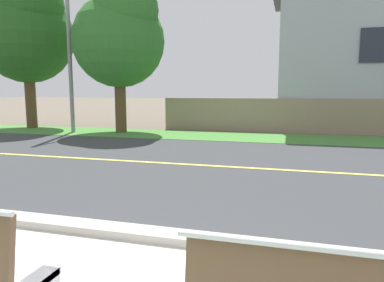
# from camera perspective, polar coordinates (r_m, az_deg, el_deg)

# --- Properties ---
(ground_plane) EXTENTS (140.00, 140.00, 0.00)m
(ground_plane) POSITION_cam_1_polar(r_m,az_deg,el_deg) (9.54, 8.96, -2.40)
(ground_plane) COLOR #665B4C
(curb_edge) EXTENTS (44.00, 0.30, 0.11)m
(curb_edge) POSITION_cam_1_polar(r_m,az_deg,el_deg) (4.16, -0.45, -15.46)
(curb_edge) COLOR #ADA89E
(curb_edge) RESTS_ON ground_plane
(street_asphalt) EXTENTS (52.00, 8.00, 0.01)m
(street_asphalt) POSITION_cam_1_polar(r_m,az_deg,el_deg) (8.07, 7.72, -4.25)
(street_asphalt) COLOR #383A3D
(street_asphalt) RESTS_ON ground_plane
(road_centre_line) EXTENTS (48.00, 0.14, 0.01)m
(road_centre_line) POSITION_cam_1_polar(r_m,az_deg,el_deg) (8.07, 7.72, -4.22)
(road_centre_line) COLOR #E0CC4C
(road_centre_line) RESTS_ON ground_plane
(far_verge_grass) EXTENTS (48.00, 2.80, 0.02)m
(far_verge_grass) POSITION_cam_1_polar(r_m,az_deg,el_deg) (13.34, 10.89, 0.57)
(far_verge_grass) COLOR #478438
(far_verge_grass) RESTS_ON ground_plane
(streetlamp) EXTENTS (0.24, 2.10, 7.41)m
(streetlamp) POSITION_cam_1_polar(r_m,az_deg,el_deg) (15.81, -18.77, 16.76)
(streetlamp) COLOR gray
(streetlamp) RESTS_ON ground_plane
(shade_tree_far_left) EXTENTS (4.12, 4.12, 6.79)m
(shade_tree_far_left) POSITION_cam_1_polar(r_m,az_deg,el_deg) (18.07, -24.84, 15.93)
(shade_tree_far_left) COLOR brown
(shade_tree_far_left) RESTS_ON ground_plane
(shade_tree_left) EXTENTS (3.68, 3.68, 6.07)m
(shade_tree_left) POSITION_cam_1_polar(r_m,az_deg,el_deg) (15.03, -11.39, 16.43)
(shade_tree_left) COLOR brown
(shade_tree_left) RESTS_ON ground_plane
(garden_wall) EXTENTS (13.00, 0.36, 1.40)m
(garden_wall) POSITION_cam_1_polar(r_m,az_deg,el_deg) (15.27, 19.63, 3.79)
(garden_wall) COLOR gray
(garden_wall) RESTS_ON ground_plane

